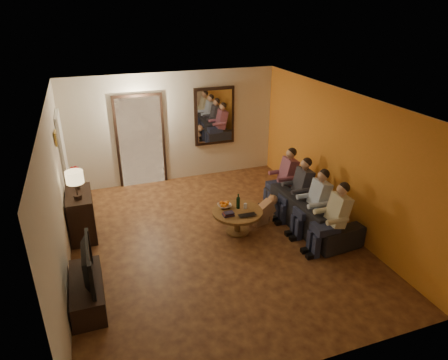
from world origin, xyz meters
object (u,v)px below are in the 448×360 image
object	(u,v)px
wine_bottle	(238,201)
dog	(264,210)
laptop	(248,216)
table_lamp	(76,185)
person_c	(299,192)
coffee_table	(237,221)
tv	(82,264)
person_d	(285,180)
dresser	(81,214)
tv_stand	(87,292)
person_b	(315,205)
bowl	(224,206)
person_a	(334,221)
sofa	(310,211)

from	to	relation	value
wine_bottle	dog	bearing A→B (deg)	5.60
laptop	table_lamp	bearing A→B (deg)	163.41
person_c	dog	bearing A→B (deg)	172.97
laptop	coffee_table	bearing A→B (deg)	111.35
tv	person_d	size ratio (longest dim) A/B	0.83
tv	laptop	distance (m)	2.99
dresser	person_c	world-z (taller)	person_c
tv	tv_stand	bearing A→B (deg)	0.00
person_b	laptop	bearing A→B (deg)	168.47
person_b	person_c	distance (m)	0.60
dog	laptop	xyz separation A→B (m)	(-0.52, -0.44, 0.18)
bowl	tv_stand	bearing A→B (deg)	-152.75
tv_stand	dog	xyz separation A→B (m)	(3.38, 1.26, 0.08)
table_lamp	person_a	size ratio (longest dim) A/B	0.45
person_a	coffee_table	bearing A→B (deg)	139.64
tv_stand	sofa	distance (m)	4.28
tv_stand	wine_bottle	bearing A→B (deg)	23.27
tv	sofa	bearing A→B (deg)	-78.17
sofa	coffee_table	size ratio (longest dim) A/B	2.28
tv	dresser	bearing A→B (deg)	0.00
tv_stand	person_a	size ratio (longest dim) A/B	0.99
bowl	laptop	distance (m)	0.57
tv	person_b	distance (m)	4.13
person_d	bowl	size ratio (longest dim) A/B	4.63
tv_stand	person_a	xyz separation A→B (m)	(4.09, -0.02, 0.40)
coffee_table	tv	bearing A→B (deg)	-158.12
person_c	table_lamp	bearing A→B (deg)	171.71
person_b	laptop	xyz separation A→B (m)	(-1.23, 0.25, -0.14)
bowl	coffee_table	bearing A→B (deg)	-50.71
sofa	tv	bearing A→B (deg)	97.13
person_d	laptop	distance (m)	1.56
table_lamp	tv	xyz separation A→B (m)	(0.00, -1.77, -0.44)
coffee_table	person_d	bearing A→B (deg)	26.69
tv	dog	world-z (taller)	tv
dog	wine_bottle	distance (m)	0.66
tv_stand	coffee_table	size ratio (longest dim) A/B	1.25
coffee_table	bowl	bearing A→B (deg)	129.29
tv	laptop	world-z (taller)	tv
person_d	coffee_table	xyz separation A→B (m)	(-1.33, -0.67, -0.38)
person_c	person_d	xyz separation A→B (m)	(0.00, 0.60, 0.00)
person_a	person_c	xyz separation A→B (m)	(0.00, 1.20, 0.00)
tv	person_d	distance (m)	4.46
dresser	tv_stand	world-z (taller)	dresser
dresser	person_d	bearing A→B (deg)	-3.03
table_lamp	bowl	bearing A→B (deg)	-9.79
person_b	person_d	size ratio (longest dim) A/B	1.00
tv	bowl	bearing A→B (deg)	-62.75
table_lamp	coffee_table	world-z (taller)	table_lamp
laptop	person_a	bearing A→B (deg)	-32.97
tv_stand	person_d	distance (m)	4.48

